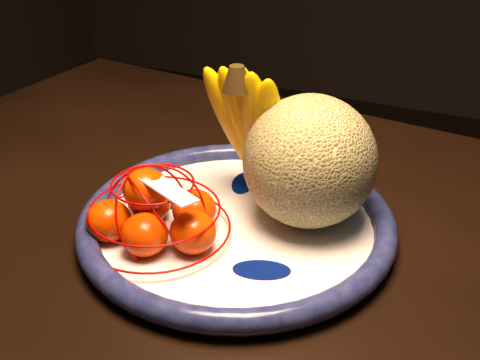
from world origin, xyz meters
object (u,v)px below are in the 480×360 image
at_px(cantaloupe, 310,161).
at_px(fruit_bowl, 237,222).
at_px(mandarin_bag, 156,215).
at_px(dining_table, 297,295).
at_px(banana_bunch, 252,123).

bearing_deg(cantaloupe, fruit_bowl, -149.15).
bearing_deg(mandarin_bag, dining_table, 24.14).
bearing_deg(banana_bunch, mandarin_bag, -107.41).
height_order(fruit_bowl, mandarin_bag, mandarin_bag).
bearing_deg(banana_bunch, cantaloupe, -13.62).
bearing_deg(cantaloupe, banana_bunch, 160.72).
bearing_deg(dining_table, banana_bunch, 149.49).
xyz_separation_m(fruit_bowl, mandarin_bag, (-0.07, -0.07, 0.03)).
distance_m(banana_bunch, mandarin_bag, 0.17).
height_order(cantaloupe, mandarin_bag, cantaloupe).
relative_size(fruit_bowl, mandarin_bag, 2.10).
bearing_deg(fruit_bowl, cantaloupe, 30.85).
bearing_deg(dining_table, mandarin_bag, -149.41).
bearing_deg(mandarin_bag, fruit_bowl, 41.66).
relative_size(dining_table, cantaloupe, 9.29).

